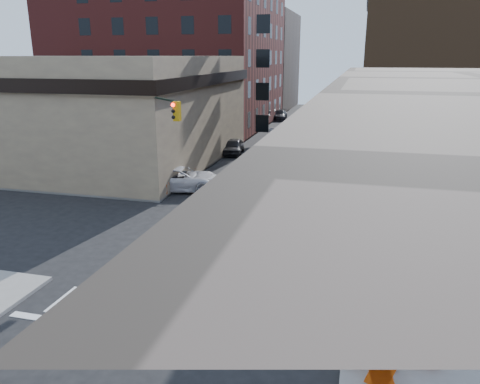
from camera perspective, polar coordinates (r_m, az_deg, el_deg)
The scene contains 29 objects.
ground at distance 23.43m, azimuth -1.71°, elevation -6.43°, with size 140.00×140.00×0.00m, color black.
sidewalk_nw at distance 61.54m, azimuth -14.00°, elevation 7.46°, with size 34.00×54.50×0.15m, color gray.
bank_building at distance 44.04m, azimuth -17.45°, elevation 9.65°, with size 22.00×22.00×9.00m, color tan.
apartment_block at distance 65.58m, azimuth -7.95°, elevation 18.76°, with size 25.00×25.00×24.00m, color maroon.
commercial_row_ne at distance 43.83m, azimuth 24.15°, elevation 12.26°, with size 14.00×34.00×14.00m, color #533821.
filler_nw at distance 85.63m, azimuth -0.46°, elevation 15.62°, with size 20.00×18.00×16.00m, color brown.
filler_ne at distance 79.19m, azimuth 20.79°, elevation 13.10°, with size 16.00×16.00×12.00m, color maroon.
signal_pole_se at distance 15.85m, azimuth 13.76°, elevation -0.46°, with size 5.40×5.27×8.00m.
signal_pole_nw at distance 29.06m, azimuth -10.02°, elevation 6.73°, with size 3.58×3.67×8.00m.
signal_pole_ne at distance 26.51m, azimuth 13.81°, elevation 5.60°, with size 3.67×3.58×8.00m.
tree_ne_near at distance 47.09m, azimuth 16.33°, elevation 8.89°, with size 3.00×3.00×4.85m.
tree_ne_far at distance 55.04m, azimuth 16.15°, elevation 9.89°, with size 3.00×3.00×4.85m.
police_car at distance 25.23m, azimuth 0.28°, elevation -2.83°, with size 2.20×5.40×1.57m, color #B9B8BD.
pickup at distance 32.71m, azimuth -7.30°, elevation 1.60°, with size 2.72×5.90×1.64m, color silver.
parked_car_wnear at distance 44.63m, azimuth -0.80°, elevation 5.56°, with size 1.71×4.24×1.44m, color black.
parked_car_wfar at distance 52.13m, azimuth 4.34°, elevation 7.00°, with size 1.37×3.93×1.29m, color #95999E.
parked_car_wdeep at distance 69.48m, azimuth 4.86°, elevation 9.36°, with size 1.93×4.75×1.38m, color black.
parked_car_enear at distance 45.56m, azimuth 12.19°, elevation 5.45°, with size 1.59×4.56×1.50m, color black.
parked_car_efar at distance 60.36m, azimuth 13.86°, elevation 7.89°, with size 1.62×4.04×1.38m, color gray.
pedestrian_a at distance 31.46m, azimuth -11.17°, elevation 1.27°, with size 0.66×0.43×1.81m, color black.
pedestrian_b at distance 35.25m, azimuth -16.63°, elevation 2.47°, with size 0.86×0.67×1.76m, color black.
pedestrian_c at distance 34.42m, azimuth -17.86°, elevation 2.24°, with size 1.17×0.49×2.00m, color #1F252F.
barrel_road at distance 25.72m, azimuth 1.50°, elevation -3.24°, with size 0.50×0.50×0.90m, color #CB6109.
barrel_bank at distance 32.11m, azimuth -5.56°, elevation 0.73°, with size 0.53×0.53×0.94m, color #EC4C0B.
barricade_se_a at distance 15.98m, azimuth 21.83°, elevation -16.97°, with size 1.20×0.60×0.90m, color red, non-canonical shape.
barricade_se_b at distance 15.46m, azimuth 13.93°, elevation -17.42°, with size 1.19×0.59×0.89m, color #E2570A, non-canonical shape.
barricade_se_c at distance 14.74m, azimuth 17.06°, elevation -19.35°, with size 1.30×0.65×0.97m, color #E64F0A, non-canonical shape.
barricade_nw_a at distance 31.52m, azimuth -9.61°, elevation 0.46°, with size 1.12×0.56×0.84m, color orange, non-canonical shape.
barricade_nw_b at distance 32.87m, azimuth -16.41°, elevation 0.70°, with size 1.16×0.58×0.87m, color #DF520A, non-canonical shape.
Camera 1 is at (6.08, -20.73, 9.06)m, focal length 35.00 mm.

